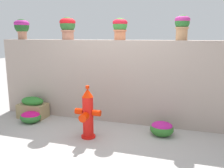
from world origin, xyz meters
TOP-DOWN VIEW (x-y plane):
  - ground_plane at (0.00, 0.00)m, footprint 24.00×24.00m
  - stone_wall at (0.00, 1.26)m, footprint 5.05×0.39m
  - potted_plant_0 at (-2.20, 1.28)m, footprint 0.33×0.33m
  - potted_plant_1 at (-1.06, 1.23)m, footprint 0.32×0.32m
  - potted_plant_2 at (0.03, 1.25)m, footprint 0.29×0.29m
  - potted_plant_3 at (1.17, 1.29)m, footprint 0.27×0.27m
  - fire_hydrant at (-0.24, 0.24)m, footprint 0.44×0.36m
  - flower_bush_left at (-1.61, 0.58)m, footprint 0.41×0.37m
  - flower_bush_right at (0.94, 0.70)m, footprint 0.40×0.36m
  - planter_box at (-1.74, 0.85)m, footprint 0.58×0.36m

SIDE VIEW (x-z plane):
  - ground_plane at x=0.00m, z-range 0.00..0.00m
  - flower_bush_left at x=-1.61m, z-range 0.00..0.23m
  - flower_bush_right at x=0.94m, z-range 0.00..0.26m
  - planter_box at x=-1.74m, z-range -0.01..0.43m
  - fire_hydrant at x=-0.24m, z-range -0.04..0.86m
  - stone_wall at x=0.00m, z-range 0.00..1.61m
  - potted_plant_2 at x=0.03m, z-range 1.65..2.06m
  - potted_plant_1 at x=-1.06m, z-range 1.66..2.11m
  - potted_plant_0 at x=-2.20m, z-range 1.66..2.10m
  - potted_plant_3 at x=1.17m, z-range 1.66..2.11m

